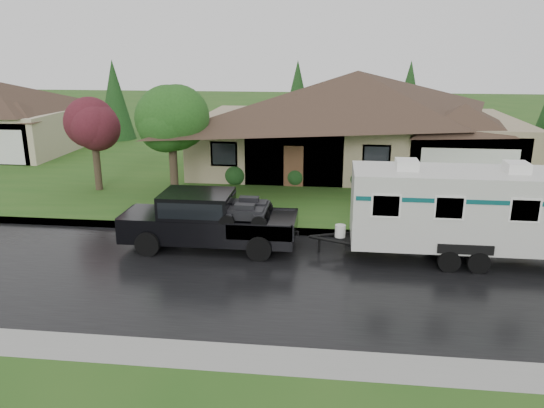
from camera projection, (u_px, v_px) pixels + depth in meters
The scene contains 10 objects.
ground at pixel (308, 255), 18.65m from camera, with size 140.00×140.00×0.00m, color #275319.
road at pixel (305, 279), 16.74m from camera, with size 140.00×8.00×0.01m, color black.
curb at pixel (311, 232), 20.77m from camera, with size 140.00×0.50×0.15m, color gray.
lawn at pixel (321, 164), 32.90m from camera, with size 140.00×26.00×0.15m, color #275319.
house_main at pixel (362, 109), 30.53m from camera, with size 19.44×10.80×6.90m.
tree_left_green at pixel (171, 120), 24.22m from camera, with size 3.22×3.22×5.34m.
tree_red at pixel (93, 126), 25.78m from camera, with size 2.78×2.78×4.60m.
shrub_row at pixel (357, 177), 27.09m from camera, with size 13.60×1.00×1.00m.
pickup_truck at pixel (206, 218), 19.10m from camera, with size 6.21×2.36×2.07m.
travel_trailer at pixel (460, 208), 17.90m from camera, with size 7.66×2.69×3.44m.
Camera 1 is at (0.79, -17.38, 7.05)m, focal length 35.00 mm.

